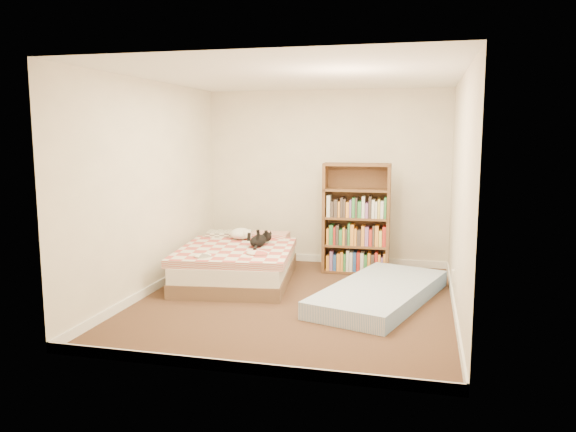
% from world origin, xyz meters
% --- Properties ---
extents(room, '(3.51, 4.01, 2.51)m').
position_xyz_m(room, '(0.00, 0.00, 1.20)').
color(room, '#3F261B').
rests_on(room, ground).
extents(bed, '(1.59, 2.06, 0.51)m').
position_xyz_m(bed, '(-0.92, 0.73, 0.23)').
color(bed, brown).
rests_on(bed, room).
extents(bookshelf, '(0.90, 0.32, 1.49)m').
position_xyz_m(bookshelf, '(0.51, 1.50, 0.55)').
color(bookshelf, '#4E371B').
rests_on(bookshelf, room).
extents(floor_mattress, '(1.52, 2.27, 0.19)m').
position_xyz_m(floor_mattress, '(0.94, 0.23, 0.09)').
color(floor_mattress, '#7391BF').
rests_on(floor_mattress, room).
extents(black_cat, '(0.29, 0.71, 0.16)m').
position_xyz_m(black_cat, '(-0.65, 0.79, 0.53)').
color(black_cat, black).
rests_on(black_cat, bed).
extents(white_dog, '(0.34, 0.37, 0.15)m').
position_xyz_m(white_dog, '(-1.01, 1.14, 0.53)').
color(white_dog, white).
rests_on(white_dog, bed).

